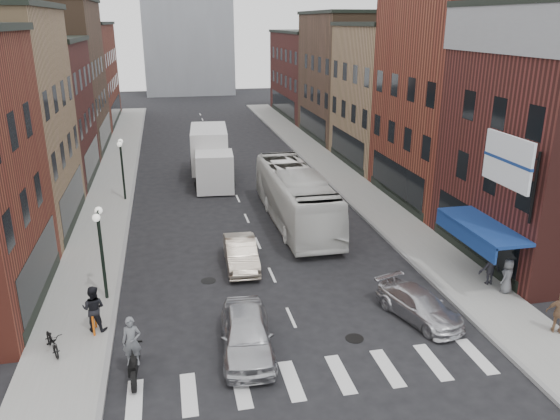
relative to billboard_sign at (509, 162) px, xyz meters
The scene contains 29 objects.
ground 10.56m from the billboard_sign, behind, with size 160.00×160.00×0.00m, color black.
sidewalk_left 28.12m from the billboard_sign, 128.47° to the left, with size 3.00×74.00×0.15m, color gray.
sidewalk_right 22.34m from the billboard_sign, 90.23° to the left, with size 3.00×74.00×0.15m, color gray.
curb_left 27.25m from the billboard_sign, 125.94° to the left, with size 0.20×74.00×0.16m, color gray.
curb_right 22.41m from the billboard_sign, 94.22° to the left, with size 0.20×74.00×0.16m, color gray.
crosswalk_stripes 11.12m from the billboard_sign, 157.82° to the right, with size 12.00×2.20×0.01m, color silver.
bldg_left_mid_b 33.30m from the billboard_sign, 135.10° to the left, with size 10.30×10.20×10.30m.
bldg_left_far_a 41.79m from the billboard_sign, 124.35° to the left, with size 10.30×12.20×13.30m.
bldg_left_far_b 53.93m from the billboard_sign, 115.93° to the left, with size 10.30×16.20×11.30m.
bldg_right_mid_a 14.98m from the billboard_sign, 64.61° to the left, with size 10.30×10.20×14.30m.
bldg_right_mid_b 24.36m from the billboard_sign, 74.75° to the left, with size 10.30×10.20×11.30m.
bldg_right_far_a 35.09m from the billboard_sign, 79.48° to the left, with size 10.30×12.20×12.30m.
bldg_right_far_b 48.93m from the billboard_sign, 82.47° to the left, with size 10.30×16.20×10.30m.
awning_blue 4.05m from the billboard_sign, 80.39° to the left, with size 1.80×5.00×0.78m.
billboard_sign is the anchor object (origin of this frame).
streetlamp_near 16.68m from the billboard_sign, 167.65° to the left, with size 0.32×1.22×4.11m.
streetlamp_far 23.92m from the billboard_sign, 132.41° to the left, with size 0.32×1.22×4.11m.
bike_rack 17.14m from the billboard_sign, behind, with size 0.08×0.68×0.80m.
box_truck 23.90m from the billboard_sign, 114.90° to the left, with size 3.07×8.84×3.77m.
motorcycle_rider 15.61m from the billboard_sign, behind, with size 0.66×2.25×2.30m.
transit_bus 13.43m from the billboard_sign, 117.57° to the left, with size 2.72×11.61×3.23m, color silver.
sedan_left_near 12.07m from the billboard_sign, behind, with size 1.83×4.55×1.55m, color #B7B8BC.
sedan_left_far 12.66m from the billboard_sign, 149.70° to the left, with size 1.46×4.20×1.38m, color #BCAC98.
curb_car 6.62m from the billboard_sign, behind, with size 1.65×4.06×1.18m, color silver.
parked_bicycle 18.37m from the billboard_sign, behind, with size 0.56×1.60×0.84m, color black.
ped_left_solo 16.98m from the billboard_sign, behind, with size 0.89×0.51×1.82m, color black.
ped_right_a 5.41m from the billboard_sign, 61.47° to the left, with size 1.02×0.50×1.57m, color black.
ped_right_b 5.99m from the billboard_sign, 70.67° to the right, with size 0.98×0.49×1.66m, color brown.
ped_right_c 5.32m from the billboard_sign, 23.19° to the left, with size 0.76×0.49×1.55m, color slate.
Camera 1 is at (-4.44, -17.91, 11.35)m, focal length 35.00 mm.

